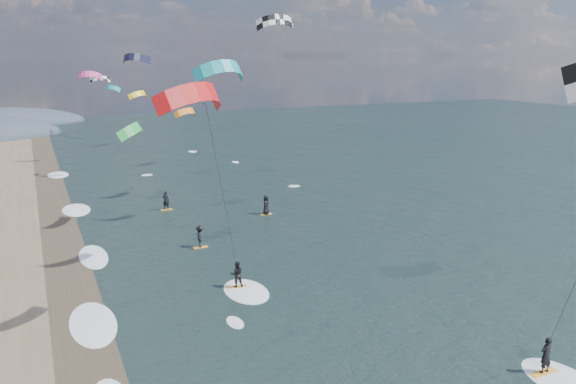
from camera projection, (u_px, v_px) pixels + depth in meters
name	position (u px, v px, depth m)	size (l,w,h in m)	color
wet_sand_strip	(90.00, 372.00, 25.87)	(3.00, 240.00, 0.00)	#382D23
kitesurfer_near_b	(218.00, 166.00, 28.55)	(7.09, 8.88, 13.65)	#F49F2B
far_kitesurfers	(218.00, 217.00, 47.68)	(9.16, 12.73, 1.83)	#F49F2B
bg_kite_field	(147.00, 83.00, 66.44)	(14.73, 74.21, 10.90)	gray
shoreline_surf	(104.00, 324.00, 30.55)	(2.40, 79.40, 0.11)	white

